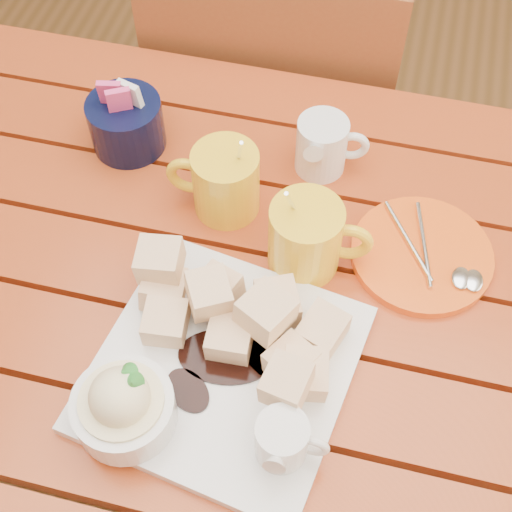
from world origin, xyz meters
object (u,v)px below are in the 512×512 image
(chair_far, at_px, (276,121))
(table, at_px, (234,329))
(dessert_plate, at_px, (206,367))
(orange_saucer, at_px, (423,255))
(coffee_mug_right, at_px, (308,237))
(coffee_mug_left, at_px, (224,181))

(chair_far, bearing_deg, table, 94.92)
(chair_far, bearing_deg, dessert_plate, 94.08)
(dessert_plate, bearing_deg, table, 92.08)
(table, height_order, orange_saucer, orange_saucer)
(coffee_mug_right, xyz_separation_m, orange_saucer, (0.14, 0.04, -0.04))
(orange_saucer, bearing_deg, table, -156.02)
(table, relative_size, orange_saucer, 6.72)
(table, distance_m, coffee_mug_left, 0.20)
(coffee_mug_right, relative_size, orange_saucer, 0.83)
(coffee_mug_right, height_order, orange_saucer, coffee_mug_right)
(coffee_mug_left, bearing_deg, coffee_mug_right, -28.93)
(dessert_plate, relative_size, chair_far, 0.36)
(coffee_mug_right, distance_m, chair_far, 0.59)
(coffee_mug_left, height_order, chair_far, coffee_mug_left)
(table, distance_m, chair_far, 0.57)
(coffee_mug_left, relative_size, chair_far, 0.16)
(coffee_mug_right, bearing_deg, dessert_plate, -118.82)
(table, xyz_separation_m, coffee_mug_left, (-0.04, 0.12, 0.16))
(chair_far, bearing_deg, coffee_mug_right, 104.71)
(coffee_mug_left, xyz_separation_m, coffee_mug_right, (0.12, -0.06, 0.00))
(coffee_mug_left, bearing_deg, dessert_plate, -80.95)
(coffee_mug_right, height_order, chair_far, coffee_mug_right)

